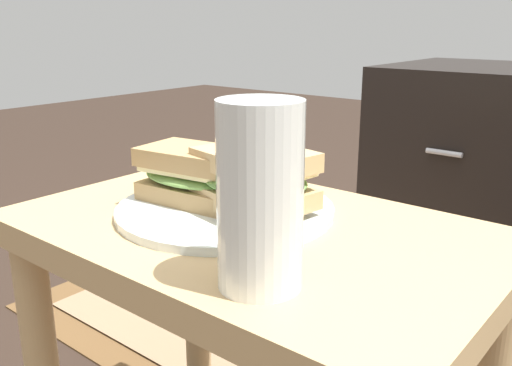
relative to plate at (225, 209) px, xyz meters
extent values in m
cube|color=tan|center=(0.05, -0.01, -0.02)|extent=(0.56, 0.36, 0.04)
cylinder|color=tan|center=(-0.20, 0.14, -0.25)|extent=(0.04, 0.04, 0.43)
cylinder|color=silver|center=(0.00, 0.71, -0.06)|extent=(0.08, 0.01, 0.01)
cylinder|color=silver|center=(0.00, 0.71, -0.28)|extent=(0.08, 0.01, 0.01)
cube|color=brown|center=(-0.35, 0.51, -0.46)|extent=(0.98, 0.82, 0.01)
cube|color=#937556|center=(-0.35, 0.51, -0.46)|extent=(0.80, 0.68, 0.00)
cylinder|color=silver|center=(0.00, 0.00, 0.00)|extent=(0.26, 0.26, 0.01)
cube|color=tan|center=(-0.04, 0.00, 0.02)|extent=(0.14, 0.09, 0.02)
ellipsoid|color=#729E4C|center=(-0.04, 0.00, 0.03)|extent=(0.15, 0.10, 0.02)
cube|color=beige|center=(-0.04, 0.00, 0.05)|extent=(0.13, 0.09, 0.01)
cube|color=tan|center=(-0.04, 0.00, 0.06)|extent=(0.14, 0.10, 0.02)
cube|color=tan|center=(0.04, 0.00, 0.02)|extent=(0.14, 0.12, 0.02)
ellipsoid|color=#608C42|center=(0.04, 0.00, 0.04)|extent=(0.15, 0.13, 0.02)
cube|color=beige|center=(0.04, 0.00, 0.05)|extent=(0.12, 0.10, 0.01)
cube|color=tan|center=(0.04, 0.00, 0.07)|extent=(0.14, 0.12, 0.02)
cylinder|color=silver|center=(0.15, -0.12, 0.08)|extent=(0.07, 0.07, 0.16)
cylinder|color=#C67219|center=(0.15, -0.12, 0.07)|extent=(0.07, 0.07, 0.14)
cylinder|color=white|center=(0.15, -0.12, 0.14)|extent=(0.07, 0.07, 0.01)
camera|label=1|loc=(0.43, -0.47, 0.22)|focal=39.17mm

